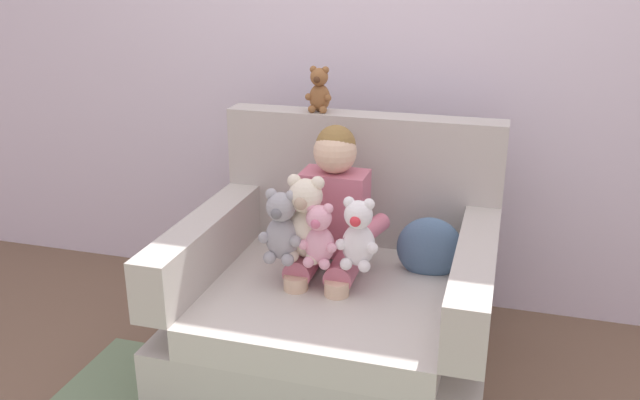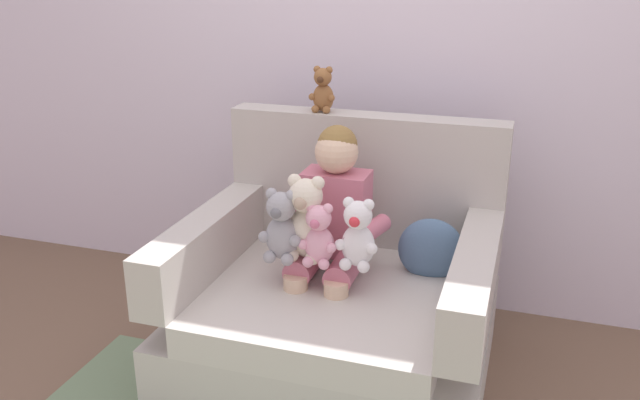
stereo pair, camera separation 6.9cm
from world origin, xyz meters
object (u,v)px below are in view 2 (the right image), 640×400
plush_white (358,235)px  seated_child (331,222)px  plush_cream (306,220)px  plush_pink (319,236)px  plush_grey (282,227)px  armchair (339,302)px  throw_pillow (431,250)px  plush_brown_on_backrest (323,91)px

plush_white → seated_child: bearing=128.6°
seated_child → plush_cream: (-0.06, -0.14, 0.05)m
plush_pink → plush_white: bearing=15.5°
plush_white → plush_pink: plush_white is taller
plush_grey → armchair: bearing=39.1°
plush_cream → plush_pink: 0.09m
plush_white → throw_pillow: plush_white is taller
armchair → seated_child: 0.33m
plush_cream → throw_pillow: 0.52m
plush_brown_on_backrest → throw_pillow: size_ratio=0.75×
plush_white → throw_pillow: bearing=42.5°
plush_brown_on_backrest → throw_pillow: bearing=-13.4°
seated_child → plush_white: seated_child is taller
plush_brown_on_backrest → throw_pillow: (0.53, -0.24, -0.56)m
armchair → plush_cream: bearing=-137.5°
throw_pillow → seated_child: bearing=-165.1°
plush_white → plush_grey: size_ratio=0.95×
armchair → seated_child: size_ratio=1.44×
plush_cream → plush_brown_on_backrest: (-0.09, 0.48, 0.40)m
seated_child → plush_brown_on_backrest: bearing=107.8°
plush_white → plush_cream: size_ratio=0.82×
plush_pink → plush_brown_on_backrest: plush_brown_on_backrest is taller
plush_grey → plush_brown_on_backrest: plush_brown_on_backrest is taller
plush_cream → seated_child: bearing=64.2°
plush_pink → plush_grey: plush_grey is taller
plush_cream → plush_grey: plush_cream is taller
armchair → plush_brown_on_backrest: plush_brown_on_backrest is taller
plush_white → plush_grey: (-0.29, -0.03, 0.01)m
plush_grey → throw_pillow: (0.52, 0.28, -0.14)m
plush_cream → armchair: bearing=39.0°
plush_brown_on_backrest → plush_cream: bearing=-68.5°
plush_pink → seated_child: bearing=98.4°
plush_pink → throw_pillow: (0.37, 0.28, -0.12)m
throw_pillow → plush_cream: bearing=-151.4°
armchair → plush_cream: 0.40m
plush_pink → throw_pillow: 0.48m
armchair → throw_pillow: bearing=23.2°
plush_cream → plush_pink: size_ratio=1.35×
plush_white → throw_pillow: size_ratio=1.04×
armchair → plush_cream: (-0.10, -0.10, 0.38)m
plush_cream → plush_grey: size_ratio=1.17×
throw_pillow → plush_white: bearing=-132.3°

